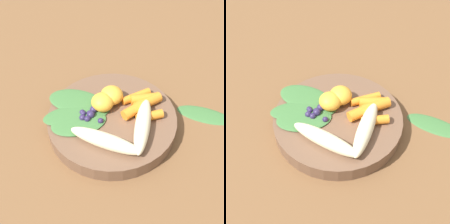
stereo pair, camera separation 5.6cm
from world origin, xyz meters
TOP-DOWN VIEW (x-y plane):
  - ground_plane at (0.00, 0.00)m, footprint 2.40×2.40m
  - bowl at (0.00, 0.00)m, footprint 0.24×0.24m
  - banana_peeled_left at (-0.06, 0.02)m, footprint 0.04×0.13m
  - banana_peeled_right at (-0.01, 0.07)m, footprint 0.13×0.05m
  - orange_segment_near at (0.02, -0.02)m, footprint 0.04×0.04m
  - orange_segment_far at (0.01, -0.04)m, footprint 0.04×0.04m
  - carrot_front at (-0.07, -0.01)m, footprint 0.05×0.04m
  - carrot_mid_left at (-0.04, -0.02)m, footprint 0.05×0.06m
  - carrot_mid_right at (-0.06, -0.04)m, footprint 0.05×0.05m
  - carrot_rear at (-0.05, -0.05)m, footprint 0.06×0.04m
  - carrot_small at (-0.03, -0.05)m, footprint 0.05×0.05m
  - blueberry_pile at (0.04, 0.01)m, footprint 0.05×0.04m
  - kale_leaf_left at (0.08, -0.02)m, footprint 0.11×0.07m
  - kale_leaf_right at (0.06, 0.01)m, footprint 0.14×0.11m
  - kale_leaf_rear at (0.05, 0.03)m, footprint 0.12×0.11m
  - kale_leaf_stray at (-0.17, -0.07)m, footprint 0.11×0.05m

SIDE VIEW (x-z plane):
  - ground_plane at x=0.00m, z-range 0.00..0.00m
  - kale_leaf_stray at x=-0.17m, z-range 0.00..0.01m
  - bowl at x=0.00m, z-range 0.00..0.03m
  - kale_leaf_left at x=0.08m, z-range 0.03..0.04m
  - kale_leaf_right at x=0.06m, z-range 0.03..0.04m
  - kale_leaf_rear at x=0.05m, z-range 0.03..0.04m
  - blueberry_pile at x=0.04m, z-range 0.03..0.04m
  - carrot_small at x=-0.03m, z-range 0.03..0.05m
  - carrot_front at x=-0.07m, z-range 0.03..0.05m
  - carrot_rear at x=-0.05m, z-range 0.03..0.05m
  - carrot_mid_left at x=-0.04m, z-range 0.03..0.05m
  - carrot_mid_right at x=-0.06m, z-range 0.03..0.05m
  - banana_peeled_left at x=-0.06m, z-range 0.03..0.06m
  - banana_peeled_right at x=-0.01m, z-range 0.03..0.06m
  - orange_segment_near at x=0.02m, z-range 0.03..0.06m
  - orange_segment_far at x=0.01m, z-range 0.03..0.06m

